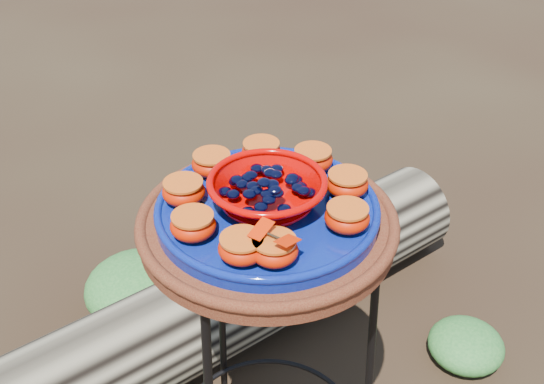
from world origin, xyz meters
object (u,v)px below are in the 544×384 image
plant_stand (268,370)px  red_bowl (267,193)px  cobalt_plate (267,212)px  driftwood_log (241,297)px  terracotta_saucer (267,226)px

plant_stand → red_bowl: 0.44m
plant_stand → cobalt_plate: 0.40m
red_bowl → driftwood_log: bearing=69.3°
cobalt_plate → driftwood_log: (0.16, 0.42, -0.62)m
terracotta_saucer → red_bowl: (0.00, 0.00, 0.07)m
terracotta_saucer → red_bowl: 0.07m
plant_stand → driftwood_log: 0.50m
plant_stand → red_bowl: size_ratio=3.70×
plant_stand → red_bowl: bearing=0.0°
driftwood_log → cobalt_plate: bearing=-110.7°
cobalt_plate → driftwood_log: cobalt_plate is taller
red_bowl → driftwood_log: (0.16, 0.42, -0.65)m
cobalt_plate → terracotta_saucer: bearing=0.0°
plant_stand → terracotta_saucer: bearing=0.0°
red_bowl → driftwood_log: 0.79m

